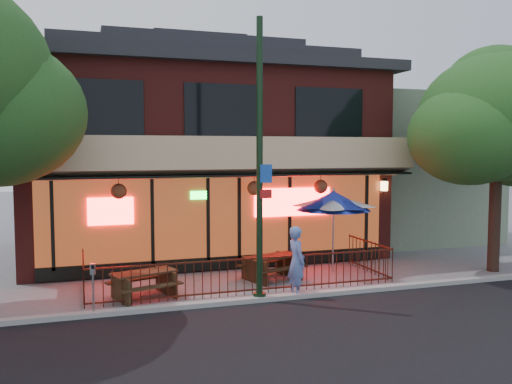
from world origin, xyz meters
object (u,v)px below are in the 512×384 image
Objects in this scene: picnic_table_right at (272,264)px; pedestrian at (296,262)px; parking_meter_near at (93,281)px; street_tree_right at (497,111)px; patio_umbrella at (333,201)px; picnic_table_left at (144,281)px; street_light at (260,175)px.

pedestrian is (-0.02, -1.93, 0.45)m from picnic_table_right.
picnic_table_right is at bearing 22.18° from parking_meter_near.
street_tree_right is 8.16m from pedestrian.
patio_umbrella reaches higher than pedestrian.
street_tree_right is 12.78m from parking_meter_near.
picnic_table_left is 0.74× the size of patio_umbrella.
street_tree_right reaches higher than patio_umbrella.
parking_meter_near is at bearing -161.18° from patio_umbrella.
street_tree_right is at bearing -8.05° from picnic_table_right.
street_tree_right is at bearing -85.89° from pedestrian.
pedestrian is (-7.02, -0.94, -4.04)m from street_tree_right.
pedestrian is at bearing 2.98° from street_light.
patio_umbrella is (5.93, 1.27, 1.76)m from picnic_table_left.
street_light is at bearing -143.33° from patio_umbrella.
pedestrian reaches higher than picnic_table_left.
street_light is at bearing 1.11° from parking_meter_near.
picnic_table_right is 1.07× the size of pedestrian.
parking_meter_near is at bearing -178.89° from street_light.
picnic_table_left is 1.77m from parking_meter_near.
pedestrian is 5.02m from parking_meter_near.
picnic_table_left is (-10.78, 0.11, -4.50)m from street_tree_right.
street_light is at bearing -21.93° from picnic_table_left.
street_tree_right is 2.70× the size of patio_umbrella.
patio_umbrella is at bearing 36.67° from street_light.
patio_umbrella is 1.42× the size of pedestrian.
street_tree_right is at bearing -0.61° from picnic_table_left.
street_tree_right is 5.74m from patio_umbrella.
picnic_table_left is 1.58× the size of parking_meter_near.
picnic_table_right is 1.61× the size of parking_meter_near.
patio_umbrella is 2.13× the size of parking_meter_near.
street_light is at bearing -117.77° from picnic_table_right.
parking_meter_near reaches higher than picnic_table_right.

